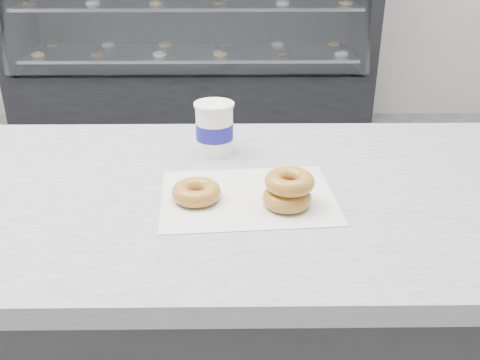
{
  "coord_description": "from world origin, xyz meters",
  "views": [
    {
      "loc": [
        0.29,
        -1.58,
        1.39
      ],
      "look_at": [
        0.3,
        -0.63,
        0.93
      ],
      "focal_mm": 40.0,
      "sensor_mm": 36.0,
      "label": 1
    }
  ],
  "objects_px": {
    "donut_single": "(196,192)",
    "donut_stack": "(288,190)",
    "counter": "(116,353)",
    "coffee_cup": "(214,128)",
    "display_case": "(192,65)"
  },
  "relations": [
    {
      "from": "donut_single",
      "to": "coffee_cup",
      "type": "relative_size",
      "value": 0.79
    },
    {
      "from": "display_case",
      "to": "donut_stack",
      "type": "height_order",
      "value": "display_case"
    },
    {
      "from": "counter",
      "to": "donut_stack",
      "type": "bearing_deg",
      "value": -12.1
    },
    {
      "from": "counter",
      "to": "coffee_cup",
      "type": "height_order",
      "value": "coffee_cup"
    },
    {
      "from": "counter",
      "to": "donut_stack",
      "type": "xyz_separation_m",
      "value": [
        0.39,
        -0.08,
        0.48
      ]
    },
    {
      "from": "coffee_cup",
      "to": "display_case",
      "type": "bearing_deg",
      "value": 116.62
    },
    {
      "from": "donut_single",
      "to": "donut_stack",
      "type": "relative_size",
      "value": 0.93
    },
    {
      "from": "display_case",
      "to": "coffee_cup",
      "type": "height_order",
      "value": "display_case"
    },
    {
      "from": "counter",
      "to": "donut_single",
      "type": "distance_m",
      "value": 0.52
    },
    {
      "from": "display_case",
      "to": "coffee_cup",
      "type": "relative_size",
      "value": 19.53
    },
    {
      "from": "display_case",
      "to": "donut_stack",
      "type": "relative_size",
      "value": 23.0
    },
    {
      "from": "coffee_cup",
      "to": "counter",
      "type": "bearing_deg",
      "value": -122.54
    },
    {
      "from": "donut_single",
      "to": "display_case",
      "type": "bearing_deg",
      "value": 94.41
    },
    {
      "from": "counter",
      "to": "display_case",
      "type": "height_order",
      "value": "display_case"
    },
    {
      "from": "donut_single",
      "to": "coffee_cup",
      "type": "distance_m",
      "value": 0.24
    }
  ]
}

